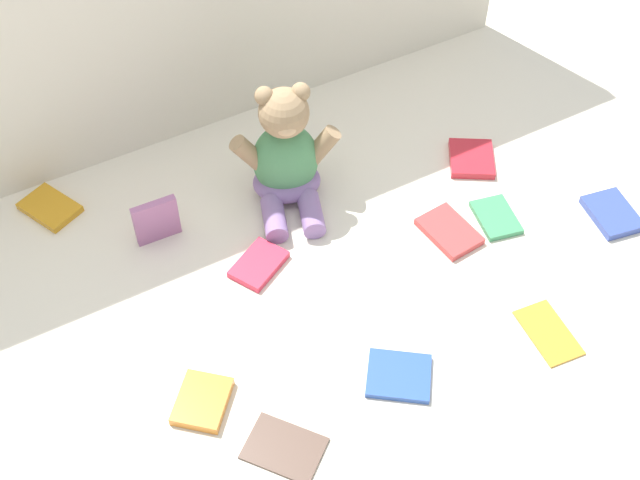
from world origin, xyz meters
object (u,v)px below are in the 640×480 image
object	(u,v)px
book_case_2	(612,214)
book_case_8	(202,401)
teddy_bear	(286,158)
book_case_4	(549,332)
book_case_0	(259,264)
book_case_9	(50,208)
book_case_6	(449,231)
book_case_7	(156,221)
book_case_5	(399,376)
book_case_10	(284,447)
book_case_1	(472,159)
book_case_3	(496,218)

from	to	relation	value
book_case_2	book_case_8	world-z (taller)	book_case_8
teddy_bear	book_case_4	size ratio (longest dim) A/B	2.09
book_case_0	book_case_9	size ratio (longest dim) A/B	0.93
book_case_6	book_case_7	distance (m)	0.57
book_case_0	book_case_5	size ratio (longest dim) A/B	0.98
book_case_2	book_case_6	xyz separation A→B (m)	(-0.31, 0.12, -0.00)
book_case_8	book_case_9	distance (m)	0.56
book_case_0	book_case_9	distance (m)	0.45
book_case_5	book_case_9	xyz separation A→B (m)	(-0.41, 0.67, 0.00)
book_case_2	book_case_9	distance (m)	1.13
book_case_8	book_case_10	size ratio (longest dim) A/B	0.81
book_case_1	book_case_8	bearing A→B (deg)	51.01
book_case_8	book_case_10	world-z (taller)	book_case_8
book_case_5	book_case_8	bearing A→B (deg)	106.10
book_case_3	book_case_8	xyz separation A→B (m)	(-0.68, -0.10, 0.00)
book_case_0	book_case_5	world-z (taller)	book_case_0
teddy_bear	book_case_5	world-z (taller)	teddy_bear
teddy_bear	book_case_6	size ratio (longest dim) A/B	2.25
teddy_bear	book_case_7	size ratio (longest dim) A/B	2.72
book_case_10	book_case_4	bearing A→B (deg)	138.51
book_case_4	book_case_10	size ratio (longest dim) A/B	1.04
book_case_0	book_case_6	bearing A→B (deg)	44.92
book_case_0	book_case_1	world-z (taller)	book_case_1
book_case_2	book_case_6	distance (m)	0.33
book_case_1	book_case_3	bearing A→B (deg)	102.84
book_case_5	book_case_10	world-z (taller)	book_case_5
book_case_7	book_case_9	distance (m)	0.25
book_case_3	book_case_7	world-z (taller)	book_case_7
book_case_6	book_case_8	bearing A→B (deg)	-174.25
book_case_0	book_case_4	bearing A→B (deg)	16.10
book_case_3	book_case_4	xyz separation A→B (m)	(-0.08, -0.27, -0.00)
book_case_0	book_case_1	bearing A→B (deg)	65.52
teddy_bear	book_case_1	distance (m)	0.41
book_case_8	book_case_2	bearing A→B (deg)	-138.94
book_case_7	book_case_8	xyz separation A→B (m)	(-0.08, -0.38, -0.04)
teddy_bear	book_case_2	size ratio (longest dim) A/B	2.38
book_case_3	book_case_9	size ratio (longest dim) A/B	0.91
book_case_9	book_case_6	bearing A→B (deg)	-58.12
book_case_0	book_case_7	bearing A→B (deg)	-168.23
book_case_5	book_case_9	size ratio (longest dim) A/B	0.95
book_case_7	book_case_0	bearing A→B (deg)	-47.14
book_case_2	book_case_0	bearing A→B (deg)	171.74
book_case_1	book_case_6	distance (m)	0.22
book_case_3	book_case_8	bearing A→B (deg)	-159.44
book_case_0	book_case_9	bearing A→B (deg)	-166.66
teddy_bear	book_case_1	xyz separation A→B (m)	(0.39, -0.11, -0.09)
book_case_3	book_case_7	size ratio (longest dim) A/B	1.05
teddy_bear	book_case_0	world-z (taller)	teddy_bear
book_case_8	book_case_6	bearing A→B (deg)	-127.47
book_case_3	book_case_6	world-z (taller)	book_case_6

